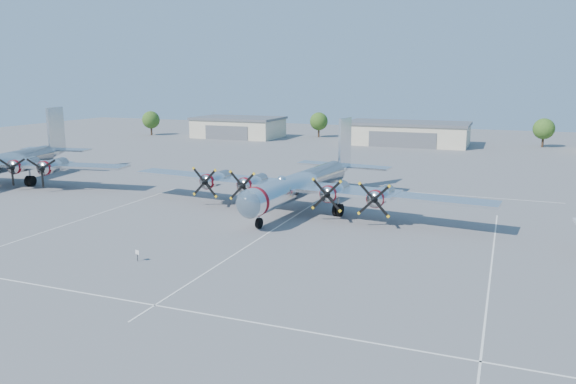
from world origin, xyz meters
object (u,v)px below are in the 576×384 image
(tree_far_west, at_px, (151,120))
(tree_east, at_px, (544,129))
(bomber_west, at_px, (11,183))
(info_placard, at_px, (137,253))
(hangar_center, at_px, (407,133))
(tree_west, at_px, (319,121))
(hangar_west, at_px, (238,127))
(main_bomber_b29, at_px, (303,208))

(tree_far_west, bearing_deg, tree_east, 5.71)
(bomber_west, bearing_deg, info_placard, -38.95)
(info_placard, bearing_deg, hangar_center, 105.64)
(hangar_center, relative_size, tree_east, 4.31)
(info_placard, bearing_deg, tree_west, 119.60)
(hangar_west, xyz_separation_m, main_bomber_b29, (44.47, -71.52, -2.71))
(tree_far_west, xyz_separation_m, main_bomber_b29, (69.47, -67.56, -4.22))
(main_bomber_b29, height_order, bomber_west, bomber_west)
(hangar_center, relative_size, tree_west, 4.31)
(main_bomber_b29, relative_size, bomber_west, 1.13)
(hangar_west, bearing_deg, hangar_center, -0.00)
(main_bomber_b29, relative_size, info_placard, 46.30)
(tree_far_west, relative_size, tree_west, 1.00)
(hangar_west, distance_m, main_bomber_b29, 84.27)
(bomber_west, xyz_separation_m, info_placard, (40.99, -24.11, 0.71))
(tree_west, bearing_deg, info_placard, -80.26)
(hangar_center, distance_m, tree_east, 30.64)
(tree_west, xyz_separation_m, tree_east, (55.00, -2.00, 0.00))
(hangar_west, distance_m, bomber_west, 72.27)
(main_bomber_b29, bearing_deg, hangar_center, 95.48)
(bomber_west, bearing_deg, hangar_center, 47.84)
(hangar_center, relative_size, tree_far_west, 4.31)
(tree_far_west, height_order, tree_west, same)
(tree_far_west, distance_m, info_placard, 111.76)
(tree_east, height_order, main_bomber_b29, tree_east)
(tree_far_west, bearing_deg, tree_west, 14.93)
(main_bomber_b29, xyz_separation_m, bomber_west, (-47.55, -0.63, 0.00))
(tree_east, bearing_deg, hangar_west, -175.40)
(hangar_west, height_order, bomber_west, bomber_west)
(tree_east, bearing_deg, hangar_center, -168.62)
(hangar_center, xyz_separation_m, tree_west, (-25.00, 8.04, 1.51))
(hangar_west, xyz_separation_m, hangar_center, (45.00, -0.00, -0.00))
(hangar_center, xyz_separation_m, info_placard, (-7.09, -96.27, -2.01))
(tree_west, distance_m, main_bomber_b29, 83.34)
(tree_east, distance_m, main_bomber_b29, 83.46)
(tree_far_west, bearing_deg, hangar_west, 9.01)
(tree_east, height_order, bomber_west, tree_east)
(hangar_center, height_order, tree_east, tree_east)
(hangar_west, height_order, tree_far_west, tree_far_west)
(tree_far_west, xyz_separation_m, tree_east, (100.00, 10.00, 0.00))
(tree_west, bearing_deg, hangar_center, -17.82)
(tree_west, distance_m, bomber_west, 83.55)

